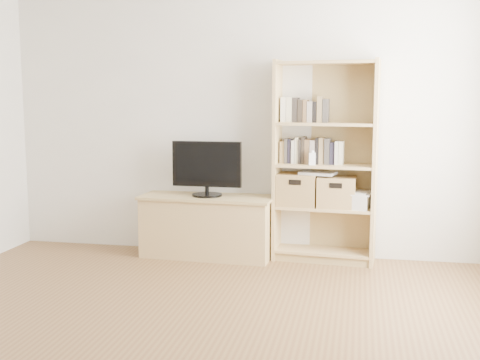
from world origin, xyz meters
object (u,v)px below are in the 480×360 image
(television, at_px, (207,169))
(tv_stand, at_px, (207,227))
(laptop, at_px, (318,173))
(bookshelf, at_px, (325,162))
(basket_right, at_px, (337,192))
(baby_monitor, at_px, (312,159))
(basket_left, at_px, (298,189))

(television, bearing_deg, tv_stand, 0.00)
(laptop, bearing_deg, television, -164.45)
(tv_stand, bearing_deg, bookshelf, 6.01)
(television, bearing_deg, basket_right, 3.50)
(laptop, bearing_deg, baby_monitor, -107.78)
(television, height_order, laptop, television)
(tv_stand, bearing_deg, basket_right, 5.02)
(bookshelf, xyz_separation_m, baby_monitor, (-0.11, -0.09, 0.03))
(tv_stand, bearing_deg, television, 0.00)
(basket_right, distance_m, laptop, 0.24)
(baby_monitor, bearing_deg, basket_left, 131.52)
(basket_right, bearing_deg, laptop, -178.41)
(basket_right, bearing_deg, television, -175.21)
(tv_stand, distance_m, bookshelf, 1.24)
(bookshelf, relative_size, basket_right, 5.44)
(basket_left, bearing_deg, baby_monitor, -33.74)
(basket_left, height_order, basket_right, basket_left)
(basket_left, distance_m, laptop, 0.24)
(basket_left, bearing_deg, bookshelf, 1.61)
(tv_stand, relative_size, television, 1.85)
(baby_monitor, xyz_separation_m, basket_left, (-0.13, 0.11, -0.29))
(bookshelf, xyz_separation_m, basket_right, (0.11, -0.01, -0.26))
(bookshelf, bearing_deg, tv_stand, -171.90)
(television, xyz_separation_m, basket_right, (1.18, 0.05, -0.19))
(basket_left, relative_size, basket_right, 1.06)
(basket_left, bearing_deg, television, -169.50)
(tv_stand, bearing_deg, baby_monitor, 0.95)
(basket_right, bearing_deg, basket_left, 177.68)
(basket_left, bearing_deg, basket_right, 0.42)
(baby_monitor, xyz_separation_m, laptop, (0.05, 0.08, -0.13))
(basket_right, relative_size, laptop, 1.09)
(tv_stand, relative_size, bookshelf, 0.66)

